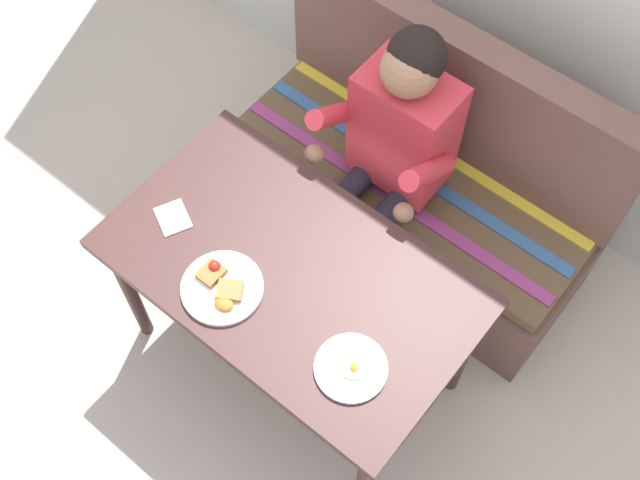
% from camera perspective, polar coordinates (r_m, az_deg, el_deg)
% --- Properties ---
extents(ground_plane, '(8.00, 8.00, 0.00)m').
position_cam_1_polar(ground_plane, '(3.20, -1.71, -8.26)').
color(ground_plane, beige).
extents(table, '(1.20, 0.70, 0.73)m').
position_cam_1_polar(table, '(2.60, -2.08, -3.01)').
color(table, '#3E2523').
rests_on(table, ground).
extents(couch, '(1.44, 0.56, 1.00)m').
position_cam_1_polar(couch, '(3.20, 6.97, 3.94)').
color(couch, brown).
rests_on(couch, ground).
extents(person, '(0.45, 0.61, 1.21)m').
position_cam_1_polar(person, '(2.79, 5.14, 6.74)').
color(person, '#CA323D').
rests_on(person, ground).
extents(plate_breakfast, '(0.26, 0.26, 0.05)m').
position_cam_1_polar(plate_breakfast, '(2.51, -7.03, -3.33)').
color(plate_breakfast, white).
rests_on(plate_breakfast, table).
extents(plate_eggs, '(0.22, 0.22, 0.04)m').
position_cam_1_polar(plate_eggs, '(2.39, 2.22, -9.12)').
color(plate_eggs, white).
rests_on(plate_eggs, table).
extents(napkin, '(0.15, 0.14, 0.01)m').
position_cam_1_polar(napkin, '(2.67, -10.45, 1.57)').
color(napkin, silver).
rests_on(napkin, table).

